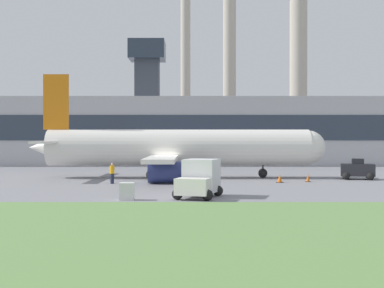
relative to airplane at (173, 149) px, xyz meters
name	(u,v)px	position (x,y,z in m)	size (l,w,h in m)	color
ground_plane	(166,180)	(-0.52, -2.49, -2.84)	(400.00, 400.00, 0.00)	gray
terminal_building	(175,131)	(-0.62, 27.66, 2.13)	(85.18, 13.24, 18.35)	#B2B2B7
smokestack_left	(184,59)	(0.38, 61.40, 17.77)	(2.38, 2.38, 41.02)	#B2A899
smokestack_right	(228,61)	(9.88, 63.59, 17.81)	(3.21, 3.21, 41.03)	#B2A899
smokestack_far	(297,75)	(23.72, 58.24, 14.19)	(4.12, 4.12, 33.73)	#B2A899
airplane	(173,149)	(0.00, 0.00, 0.00)	(28.94, 24.35, 10.08)	white
pushback_tug	(356,170)	(17.26, -2.15, -1.99)	(3.36, 2.75, 1.95)	#232328
baggage_truck	(198,179)	(2.25, -17.36, -1.66)	(3.34, 4.42, 2.46)	white
ground_crew_person	(111,173)	(-5.01, -6.86, -1.95)	(0.51, 0.51, 1.75)	#23283D
traffic_cone_near_nose	(307,178)	(12.01, -4.88, -2.51)	(0.45, 0.45, 0.72)	black
traffic_cone_wingtip	(278,179)	(9.38, -5.70, -2.50)	(0.60, 0.60, 0.72)	black
utility_cabinet	(126,191)	(-2.30, -18.86, -2.30)	(0.89, 0.72, 1.08)	silver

